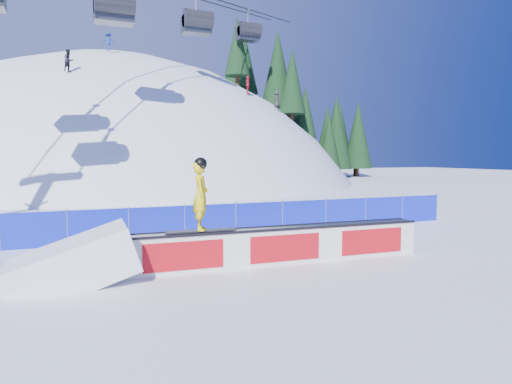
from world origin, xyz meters
name	(u,v)px	position (x,y,z in m)	size (l,w,h in m)	color
ground	(256,262)	(0.00, 0.00, 0.00)	(160.00, 160.00, 0.00)	white
snow_hill	(119,336)	(0.00, 42.00, -18.00)	(64.00, 64.00, 64.00)	white
treeline	(306,111)	(24.50, 41.95, 8.90)	(23.01, 11.74, 19.73)	#311F13
safety_fence	(211,220)	(0.00, 4.50, 0.60)	(22.05, 0.05, 1.30)	#0F21C5
rail_box	(281,245)	(0.58, -0.43, 0.52)	(8.73, 0.89, 1.05)	silver
snow_ramp	(74,282)	(-4.86, -0.26, 0.00)	(2.86, 1.91, 1.07)	white
snowboarder	(201,195)	(-1.72, -0.36, 2.00)	(1.88, 0.76, 1.95)	black
distant_skiers	(169,68)	(3.74, 29.71, 10.86)	(20.39, 7.63, 6.44)	black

